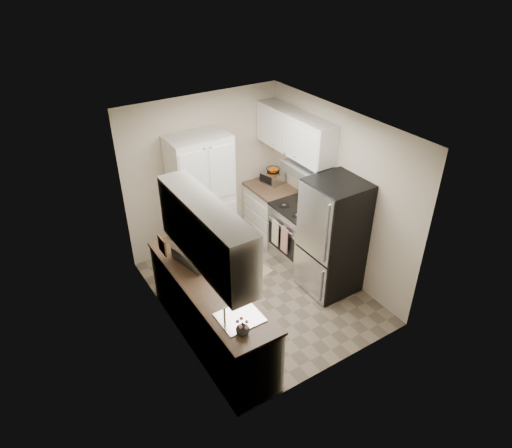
# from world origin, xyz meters

# --- Properties ---
(ground) EXTENTS (3.20, 3.20, 0.00)m
(ground) POSITION_xyz_m (0.00, 0.00, 0.00)
(ground) COLOR #7A6B56
(ground) RESTS_ON ground
(room_shell) EXTENTS (2.64, 3.24, 2.52)m
(room_shell) POSITION_xyz_m (-0.02, -0.01, 1.63)
(room_shell) COLOR beige
(room_shell) RESTS_ON ground
(pantry_cabinet) EXTENTS (0.90, 0.55, 2.00)m
(pantry_cabinet) POSITION_xyz_m (-0.20, 1.32, 1.00)
(pantry_cabinet) COLOR silver
(pantry_cabinet) RESTS_ON ground
(base_cabinet_left) EXTENTS (0.60, 2.30, 0.88)m
(base_cabinet_left) POSITION_xyz_m (-0.99, -0.43, 0.44)
(base_cabinet_left) COLOR silver
(base_cabinet_left) RESTS_ON ground
(countertop_left) EXTENTS (0.63, 2.33, 0.04)m
(countertop_left) POSITION_xyz_m (-0.99, -0.43, 0.90)
(countertop_left) COLOR brown
(countertop_left) RESTS_ON base_cabinet_left
(base_cabinet_right) EXTENTS (0.60, 0.80, 0.88)m
(base_cabinet_right) POSITION_xyz_m (0.99, 1.19, 0.44)
(base_cabinet_right) COLOR silver
(base_cabinet_right) RESTS_ON ground
(countertop_right) EXTENTS (0.63, 0.83, 0.04)m
(countertop_right) POSITION_xyz_m (0.99, 1.19, 0.90)
(countertop_right) COLOR brown
(countertop_right) RESTS_ON base_cabinet_right
(electric_range) EXTENTS (0.71, 0.78, 1.13)m
(electric_range) POSITION_xyz_m (0.97, 0.39, 0.48)
(electric_range) COLOR #B7B7BC
(electric_range) RESTS_ON ground
(refrigerator) EXTENTS (0.70, 0.72, 1.70)m
(refrigerator) POSITION_xyz_m (0.94, -0.41, 0.85)
(refrigerator) COLOR #B7B7BC
(refrigerator) RESTS_ON ground
(microwave) EXTENTS (0.49, 0.62, 0.30)m
(microwave) POSITION_xyz_m (-0.92, 0.02, 1.07)
(microwave) COLOR #ADAEB2
(microwave) RESTS_ON countertop_left
(wine_bottle) EXTENTS (0.08, 0.08, 0.32)m
(wine_bottle) POSITION_xyz_m (-0.99, 0.33, 1.08)
(wine_bottle) COLOR black
(wine_bottle) RESTS_ON countertop_left
(flower_vase) EXTENTS (0.17, 0.17, 0.15)m
(flower_vase) POSITION_xyz_m (-1.08, -1.36, 0.99)
(flower_vase) COLOR white
(flower_vase) RESTS_ON countertop_left
(cutting_board) EXTENTS (0.13, 0.25, 0.33)m
(cutting_board) POSITION_xyz_m (-0.88, 0.63, 1.09)
(cutting_board) COLOR #387D3D
(cutting_board) RESTS_ON countertop_left
(toaster_oven) EXTENTS (0.34, 0.39, 0.19)m
(toaster_oven) POSITION_xyz_m (1.09, 1.30, 1.02)
(toaster_oven) COLOR #A3A3A8
(toaster_oven) RESTS_ON countertop_right
(fruit_basket) EXTENTS (0.27, 0.27, 0.09)m
(fruit_basket) POSITION_xyz_m (1.11, 1.31, 1.16)
(fruit_basket) COLOR #FF6903
(fruit_basket) RESTS_ON toaster_oven
(kitchen_mat) EXTENTS (0.73, 0.97, 0.01)m
(kitchen_mat) POSITION_xyz_m (0.09, 0.66, 0.01)
(kitchen_mat) COLOR tan
(kitchen_mat) RESTS_ON ground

